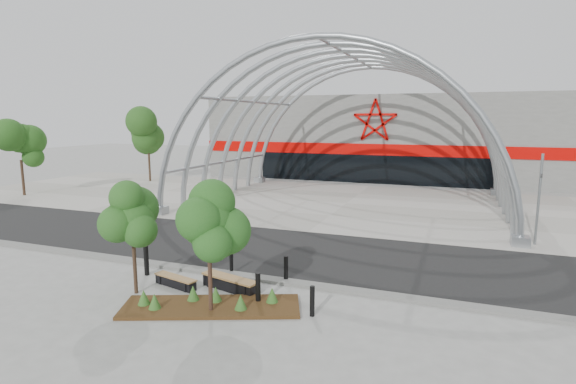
{
  "coord_description": "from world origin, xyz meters",
  "views": [
    {
      "loc": [
        7.06,
        -14.64,
        5.88
      ],
      "look_at": [
        0.0,
        4.0,
        2.6
      ],
      "focal_mm": 28.0,
      "sensor_mm": 36.0,
      "label": 1
    }
  ],
  "objects_px": {
    "street_tree_0": "(132,211)",
    "bollard_2": "(258,288)",
    "street_tree_1": "(209,227)",
    "bench_0": "(176,282)",
    "bench_1": "(230,284)",
    "signal_pole": "(539,198)"
  },
  "relations": [
    {
      "from": "bench_1",
      "to": "bollard_2",
      "type": "height_order",
      "value": "bollard_2"
    },
    {
      "from": "bench_0",
      "to": "bollard_2",
      "type": "xyz_separation_m",
      "value": [
        3.34,
        -0.31,
        0.33
      ]
    },
    {
      "from": "street_tree_0",
      "to": "bollard_2",
      "type": "height_order",
      "value": "street_tree_0"
    },
    {
      "from": "street_tree_0",
      "to": "bench_0",
      "type": "bearing_deg",
      "value": 46.59
    },
    {
      "from": "bench_0",
      "to": "bollard_2",
      "type": "distance_m",
      "value": 3.37
    },
    {
      "from": "street_tree_1",
      "to": "bollard_2",
      "type": "relative_size",
      "value": 3.65
    },
    {
      "from": "bench_0",
      "to": "bench_1",
      "type": "xyz_separation_m",
      "value": [
        1.95,
        0.4,
        0.05
      ]
    },
    {
      "from": "bench_0",
      "to": "bollard_2",
      "type": "relative_size",
      "value": 1.79
    },
    {
      "from": "street_tree_1",
      "to": "bench_0",
      "type": "distance_m",
      "value": 3.71
    },
    {
      "from": "bollard_2",
      "to": "signal_pole",
      "type": "bearing_deg",
      "value": 48.96
    },
    {
      "from": "street_tree_0",
      "to": "bench_1",
      "type": "height_order",
      "value": "street_tree_0"
    },
    {
      "from": "street_tree_0",
      "to": "street_tree_1",
      "type": "relative_size",
      "value": 1.06
    },
    {
      "from": "signal_pole",
      "to": "bollard_2",
      "type": "height_order",
      "value": "signal_pole"
    },
    {
      "from": "bench_0",
      "to": "street_tree_0",
      "type": "bearing_deg",
      "value": -133.41
    },
    {
      "from": "street_tree_0",
      "to": "bollard_2",
      "type": "relative_size",
      "value": 3.86
    },
    {
      "from": "street_tree_1",
      "to": "street_tree_0",
      "type": "bearing_deg",
      "value": 171.28
    },
    {
      "from": "bench_0",
      "to": "bench_1",
      "type": "bearing_deg",
      "value": 11.5
    },
    {
      "from": "street_tree_0",
      "to": "bench_1",
      "type": "bearing_deg",
      "value": 25.49
    },
    {
      "from": "street_tree_0",
      "to": "bench_1",
      "type": "xyz_separation_m",
      "value": [
        2.86,
        1.37,
        -2.63
      ]
    },
    {
      "from": "bollard_2",
      "to": "bench_1",
      "type": "bearing_deg",
      "value": 153.12
    },
    {
      "from": "signal_pole",
      "to": "bench_1",
      "type": "bearing_deg",
      "value": -136.97
    },
    {
      "from": "street_tree_1",
      "to": "bench_1",
      "type": "relative_size",
      "value": 1.63
    }
  ]
}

